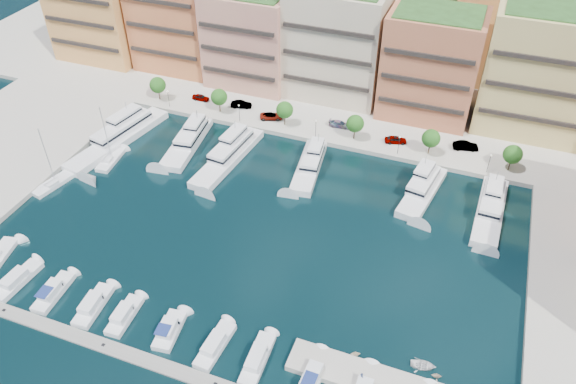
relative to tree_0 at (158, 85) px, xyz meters
name	(u,v)px	position (x,y,z in m)	size (l,w,h in m)	color
ground	(260,233)	(40.00, -33.50, -4.74)	(400.00, 400.00, 0.00)	black
north_quay	(353,78)	(40.00, 28.50, -4.74)	(220.00, 64.00, 2.00)	#9E998E
hillside	(393,11)	(40.00, 76.50, -4.74)	(240.00, 40.00, 58.00)	#273C18
south_pontoon	(158,365)	(37.00, -63.50, -4.74)	(72.00, 2.20, 0.35)	gray
apartment_0	(98,10)	(-26.00, 16.49, 8.57)	(22.00, 16.50, 24.80)	#E29D52
apartment_1	(176,15)	(-4.00, 18.49, 9.57)	(20.00, 16.50, 26.80)	#C87B42
apartment_2	(251,38)	(17.00, 16.49, 7.57)	(20.00, 15.50, 22.80)	tan
apartment_3	(337,42)	(38.00, 18.49, 9.07)	(22.00, 16.50, 25.80)	beige
apartment_4	(431,65)	(60.00, 16.49, 8.07)	(20.00, 15.50, 23.80)	#B76444
apartment_5	(540,71)	(82.00, 18.49, 9.57)	(22.00, 16.50, 26.80)	tan
backblock_2	(389,3)	(45.00, 40.50, 11.26)	(26.00, 18.00, 30.00)	tan
backblock_3	(513,19)	(75.00, 40.50, 11.26)	(26.00, 18.00, 30.00)	#E29D52
tree_0	(158,85)	(0.00, 0.00, 0.00)	(3.80, 3.80, 5.65)	#473323
tree_1	(219,97)	(16.00, 0.00, 0.00)	(3.80, 3.80, 5.65)	#473323
tree_2	(285,110)	(32.00, 0.00, 0.00)	(3.80, 3.80, 5.65)	#473323
tree_3	(355,124)	(48.00, 0.00, 0.00)	(3.80, 3.80, 5.65)	#473323
tree_4	(431,138)	(64.00, 0.00, 0.00)	(3.80, 3.80, 5.65)	#473323
tree_5	(513,154)	(80.00, 0.00, 0.00)	(3.80, 3.80, 5.65)	#473323
lamppost_0	(168,96)	(4.00, -2.30, -0.92)	(0.30, 0.30, 4.20)	black
lamppost_1	(239,110)	(22.00, -2.30, -0.92)	(0.30, 0.30, 4.20)	black
lamppost_2	(316,126)	(40.00, -2.30, -0.92)	(0.30, 0.30, 4.20)	black
lamppost_3	(399,142)	(58.00, -2.30, -0.92)	(0.30, 0.30, 4.20)	black
lamppost_4	(490,160)	(76.00, -2.30, -0.92)	(0.30, 0.30, 4.20)	black
yacht_0	(121,135)	(0.28, -16.93, -3.53)	(9.83, 27.55, 7.30)	silver
yacht_1	(188,140)	(14.89, -13.37, -3.65)	(7.18, 19.70, 7.30)	silver
yacht_2	(230,154)	(25.38, -14.90, -3.53)	(6.96, 23.07, 7.30)	silver
yacht_3	(310,164)	(42.18, -12.37, -3.53)	(6.36, 17.59, 7.30)	silver
yacht_5	(423,188)	(65.03, -12.28, -3.53)	(7.27, 17.49, 7.30)	silver
yacht_6	(491,207)	(77.74, -13.45, -3.53)	(5.22, 19.67, 7.30)	silver
cruiser_0	(17,281)	(7.87, -58.10, -4.20)	(3.36, 9.05, 2.55)	silver
cruiser_1	(53,292)	(14.95, -58.11, -4.17)	(3.19, 8.45, 2.66)	silver
cruiser_2	(93,306)	(22.44, -58.09, -4.20)	(3.47, 8.56, 2.55)	silver
cruiser_3	(124,316)	(28.03, -58.08, -4.20)	(2.98, 7.76, 2.55)	silver
cruiser_4	(169,331)	(35.79, -58.09, -4.17)	(3.68, 7.36, 2.66)	silver
cruiser_5	(215,346)	(43.27, -58.09, -4.20)	(3.09, 8.54, 2.55)	silver
cruiser_6	(257,360)	(49.89, -58.10, -4.20)	(2.92, 9.01, 2.55)	silver
cruiser_7	(312,378)	(58.03, -58.11, -4.17)	(2.85, 8.66, 2.66)	silver
sailboat_1	(54,184)	(-3.17, -35.07, -4.43)	(4.82, 9.68, 13.20)	silver
sailboat_2	(111,160)	(2.72, -24.63, -4.42)	(3.58, 8.41, 13.20)	silver
sailboat_0	(0,256)	(0.93, -54.47, -4.43)	(4.42, 8.46, 13.20)	silver
tender_3	(436,376)	(73.96, -51.68, -4.35)	(1.28, 1.48, 0.78)	#BEAB92
tender_1	(355,354)	(62.58, -52.21, -4.35)	(1.28, 1.48, 0.78)	beige
tender_2	(423,365)	(71.99, -50.70, -4.38)	(2.54, 3.55, 0.74)	silver
car_0	(201,97)	(9.41, 3.05, -3.04)	(1.66, 4.12, 1.40)	gray
car_1	(241,104)	(19.87, 3.32, -2.94)	(1.69, 4.85, 1.60)	gray
car_2	(271,116)	(28.34, 1.12, -3.02)	(2.39, 5.19, 1.44)	gray
car_3	(339,124)	(43.72, 3.38, -3.06)	(1.92, 4.72, 1.37)	gray
car_4	(396,140)	(56.74, 1.50, -2.96)	(1.86, 4.62, 1.57)	gray
car_5	(466,146)	(70.99, 4.24, -2.88)	(1.82, 5.21, 1.72)	gray
person_0	(362,377)	(64.51, -56.54, -2.83)	(0.67, 0.44, 1.83)	#26304C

